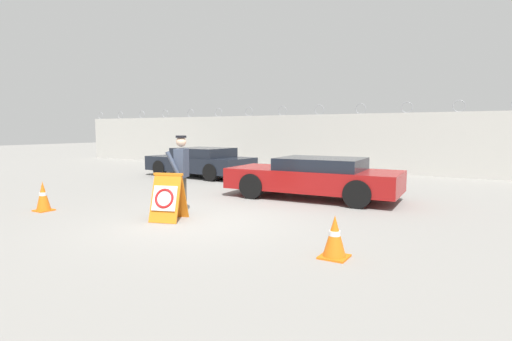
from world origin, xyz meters
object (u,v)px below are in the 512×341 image
at_px(traffic_cone_mid, 43,196).
at_px(parked_car_rear_sedan, 314,177).
at_px(barricade_sign, 168,197).
at_px(security_guard, 181,170).
at_px(traffic_cone_near, 335,237).
at_px(parked_car_front_coupe, 200,162).

relative_size(traffic_cone_mid, parked_car_rear_sedan, 0.15).
bearing_deg(barricade_sign, security_guard, 87.21).
relative_size(barricade_sign, security_guard, 0.57).
bearing_deg(parked_car_rear_sedan, traffic_cone_near, 112.96).
relative_size(security_guard, traffic_cone_mid, 2.54).
xyz_separation_m(traffic_cone_mid, parked_car_front_coupe, (-1.19, 7.34, 0.26)).
distance_m(barricade_sign, traffic_cone_near, 3.93).
relative_size(security_guard, parked_car_rear_sedan, 0.37).
bearing_deg(traffic_cone_near, parked_car_front_coupe, 139.41).
xyz_separation_m(traffic_cone_near, parked_car_rear_sedan, (-2.30, 4.68, 0.28)).
distance_m(security_guard, traffic_cone_near, 4.28).
bearing_deg(parked_car_front_coupe, parked_car_rear_sedan, 161.61).
bearing_deg(traffic_cone_near, barricade_sign, 171.86).
relative_size(security_guard, parked_car_front_coupe, 0.39).
bearing_deg(parked_car_front_coupe, traffic_cone_mid, 102.84).
bearing_deg(traffic_cone_mid, traffic_cone_near, 1.91).
bearing_deg(parked_car_front_coupe, barricade_sign, 127.58).
height_order(traffic_cone_near, traffic_cone_mid, traffic_cone_mid).
bearing_deg(security_guard, traffic_cone_near, 50.09).
relative_size(traffic_cone_near, parked_car_front_coupe, 0.14).
bearing_deg(traffic_cone_mid, barricade_sign, 13.83).
bearing_deg(parked_car_rear_sedan, traffic_cone_mid, 42.45).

